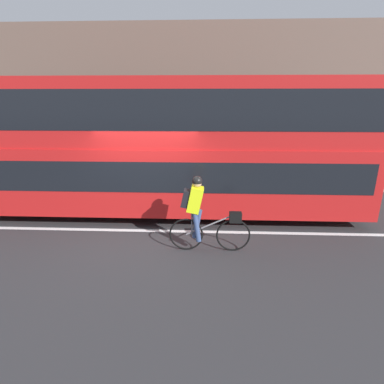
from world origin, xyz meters
The scene contains 7 objects.
ground_plane centered at (0.00, 0.00, 0.00)m, with size 80.00×80.00×0.00m, color #2D2D30.
road_center_line centered at (0.00, 0.03, 0.00)m, with size 50.00×0.14×0.01m, color silver.
sidewalk_curb centered at (0.00, 5.01, 0.06)m, with size 60.00×2.57×0.12m.
building_facade centered at (0.00, 6.44, 3.09)m, with size 60.00×0.30×6.18m.
bus centered at (0.32, 1.35, 2.06)m, with size 10.79×2.44×3.72m.
cyclist_on_bike centered at (1.37, -0.92, 0.91)m, with size 1.77×0.32×1.70m.
trash_bin centered at (-0.23, 4.88, 0.53)m, with size 0.58×0.58×0.83m.
Camera 1 is at (1.43, -6.90, 3.21)m, focal length 28.00 mm.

